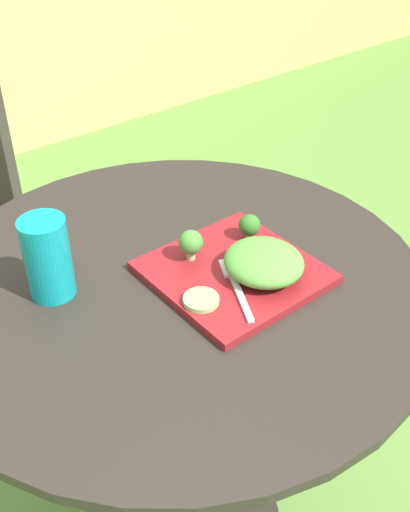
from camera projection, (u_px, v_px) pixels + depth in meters
patio_table at (181, 397)px, 1.16m from camera, size 0.83×0.83×0.75m
salad_plate at (234, 272)px, 0.99m from camera, size 0.25×0.25×0.01m
drinking_glass at (48, 262)px, 0.92m from camera, size 0.07×0.07×0.13m
fork at (235, 283)px, 0.95m from camera, size 0.08×0.15×0.00m
lettuce_mound at (264, 262)px, 0.96m from camera, size 0.12×0.13×0.05m
broccoli_floret_0 at (249, 225)px, 1.04m from camera, size 0.04×0.04×0.05m
broccoli_floret_1 at (191, 243)px, 0.99m from camera, size 0.04×0.04×0.05m
cucumber_slice_0 at (201, 300)px, 0.91m from camera, size 0.06×0.06×0.01m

